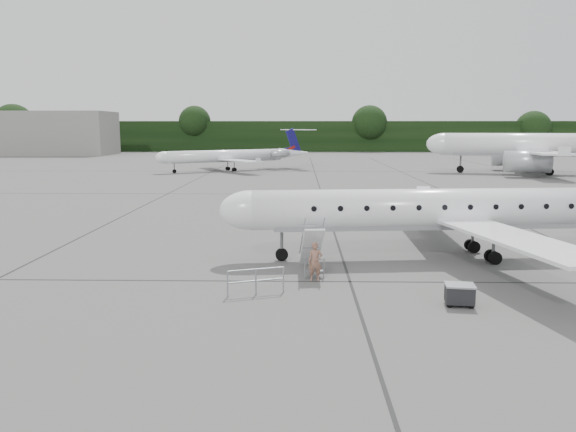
# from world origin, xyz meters

# --- Properties ---
(ground) EXTENTS (320.00, 320.00, 0.00)m
(ground) POSITION_xyz_m (0.00, 0.00, 0.00)
(ground) COLOR #565654
(ground) RESTS_ON ground
(treeline) EXTENTS (260.00, 4.00, 8.00)m
(treeline) POSITION_xyz_m (0.00, 130.00, 4.00)
(treeline) COLOR black
(treeline) RESTS_ON ground
(terminal_building) EXTENTS (40.00, 14.00, 10.00)m
(terminal_building) POSITION_xyz_m (-70.00, 110.00, 5.00)
(terminal_building) COLOR gray
(terminal_building) RESTS_ON ground
(main_regional_jet) EXTENTS (28.27, 21.56, 6.82)m
(main_regional_jet) POSITION_xyz_m (2.17, 6.51, 3.41)
(main_regional_jet) COLOR white
(main_regional_jet) RESTS_ON ground
(airstair) EXTENTS (1.08, 2.55, 2.14)m
(airstair) POSITION_xyz_m (-5.36, 3.56, 1.07)
(airstair) COLOR white
(airstair) RESTS_ON ground
(passenger) EXTENTS (0.60, 0.40, 1.63)m
(passenger) POSITION_xyz_m (-5.23, 2.17, 0.81)
(passenger) COLOR #8A5D4B
(passenger) RESTS_ON ground
(safety_railing) EXTENTS (2.10, 0.80, 1.00)m
(safety_railing) POSITION_xyz_m (-7.55, 0.10, 0.50)
(safety_railing) COLOR gray
(safety_railing) RESTS_ON ground
(baggage_cart) EXTENTS (1.07, 0.91, 0.85)m
(baggage_cart) POSITION_xyz_m (-0.14, -1.08, 0.42)
(baggage_cart) COLOR black
(baggage_cart) RESTS_ON ground
(bg_narrowbody) EXTENTS (34.89, 28.19, 11.12)m
(bg_narrowbody) POSITION_xyz_m (26.36, 57.39, 5.56)
(bg_narrowbody) COLOR white
(bg_narrowbody) RESTS_ON ground
(bg_regional_left) EXTENTS (28.88, 26.85, 6.16)m
(bg_regional_left) POSITION_xyz_m (-16.82, 61.64, 3.08)
(bg_regional_left) COLOR white
(bg_regional_left) RESTS_ON ground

